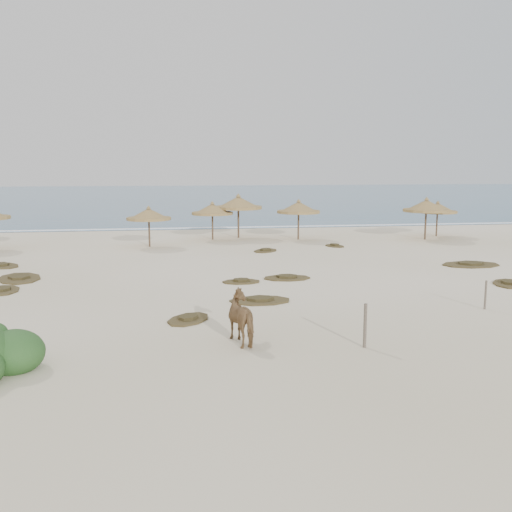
% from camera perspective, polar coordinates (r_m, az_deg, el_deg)
% --- Properties ---
extents(ground, '(160.00, 160.00, 0.00)m').
position_cam_1_polar(ground, '(20.36, 0.25, -4.99)').
color(ground, beige).
rests_on(ground, ground).
extents(ocean, '(200.00, 100.00, 0.01)m').
position_cam_1_polar(ocean, '(94.69, -6.89, 5.97)').
color(ocean, '#2A5B80').
rests_on(ocean, ground).
extents(foam_line, '(70.00, 0.60, 0.01)m').
position_cam_1_polar(foam_line, '(45.88, -4.83, 2.82)').
color(foam_line, white).
rests_on(foam_line, ground).
extents(palapa_2, '(3.38, 3.38, 2.54)m').
position_cam_1_polar(palapa_2, '(35.50, -10.68, 4.07)').
color(palapa_2, '#513A29').
rests_on(palapa_2, ground).
extents(palapa_3, '(3.37, 3.37, 2.60)m').
position_cam_1_polar(palapa_3, '(38.40, -4.39, 4.64)').
color(palapa_3, '#513A29').
rests_on(palapa_3, ground).
extents(palapa_4, '(3.95, 3.95, 3.06)m').
position_cam_1_polar(palapa_4, '(39.24, -1.78, 5.28)').
color(palapa_4, '#513A29').
rests_on(palapa_4, ground).
extents(palapa_5, '(3.59, 3.59, 2.74)m').
position_cam_1_polar(palapa_5, '(38.47, 4.28, 4.81)').
color(palapa_5, '#513A29').
rests_on(palapa_5, ground).
extents(palapa_6, '(3.91, 3.91, 2.87)m').
position_cam_1_polar(palapa_6, '(40.04, 16.67, 4.77)').
color(palapa_6, '#513A29').
rests_on(palapa_6, ground).
extents(palapa_7, '(3.15, 3.15, 2.52)m').
position_cam_1_polar(palapa_7, '(42.15, 17.70, 4.55)').
color(palapa_7, '#513A29').
rests_on(palapa_7, ground).
extents(horse, '(1.24, 1.87, 1.45)m').
position_cam_1_polar(horse, '(16.03, -1.11, -6.20)').
color(horse, brown).
rests_on(horse, ground).
extents(fence_post_near, '(0.12, 0.12, 1.23)m').
position_cam_1_polar(fence_post_near, '(15.93, 10.85, -6.86)').
color(fence_post_near, brown).
rests_on(fence_post_near, ground).
extents(fence_post_far, '(0.09, 0.09, 1.02)m').
position_cam_1_polar(fence_post_far, '(21.30, 21.97, -3.63)').
color(fence_post_far, brown).
rests_on(fence_post_far, ground).
extents(scrub_0, '(1.57, 2.16, 0.16)m').
position_cam_1_polar(scrub_0, '(24.80, -24.04, -3.13)').
color(scrub_0, '#4E4322').
rests_on(scrub_0, ground).
extents(scrub_1, '(2.48, 3.16, 0.16)m').
position_cam_1_polar(scrub_1, '(27.15, -22.59, -2.04)').
color(scrub_1, '#4E4322').
rests_on(scrub_1, ground).
extents(scrub_2, '(1.65, 1.08, 0.16)m').
position_cam_1_polar(scrub_2, '(24.36, -1.49, -2.54)').
color(scrub_2, '#4E4322').
rests_on(scrub_2, ground).
extents(scrub_3, '(2.13, 1.42, 0.16)m').
position_cam_1_polar(scrub_3, '(25.20, 3.10, -2.16)').
color(scrub_3, '#4E4322').
rests_on(scrub_3, ground).
extents(scrub_4, '(2.17, 2.45, 0.16)m').
position_cam_1_polar(scrub_4, '(26.19, 24.03, -2.51)').
color(scrub_4, '#4E4322').
rests_on(scrub_4, ground).
extents(scrub_5, '(3.05, 2.05, 0.16)m').
position_cam_1_polar(scrub_5, '(30.51, 20.68, -0.77)').
color(scrub_5, '#4E4322').
rests_on(scrub_5, ground).
extents(scrub_6, '(2.69, 2.72, 0.16)m').
position_cam_1_polar(scrub_6, '(30.95, -24.20, -0.86)').
color(scrub_6, '#4E4322').
rests_on(scrub_6, ground).
extents(scrub_7, '(2.03, 2.11, 0.16)m').
position_cam_1_polar(scrub_7, '(33.21, 0.95, 0.57)').
color(scrub_7, '#4E4322').
rests_on(scrub_7, ground).
extents(scrub_9, '(2.29, 1.50, 0.16)m').
position_cam_1_polar(scrub_9, '(20.99, 0.40, -4.43)').
color(scrub_9, '#4E4322').
rests_on(scrub_9, ground).
extents(scrub_10, '(1.38, 1.71, 0.16)m').
position_cam_1_polar(scrub_10, '(35.54, 7.87, 1.04)').
color(scrub_10, '#4E4322').
rests_on(scrub_10, ground).
extents(scrub_11, '(1.93, 2.12, 0.16)m').
position_cam_1_polar(scrub_11, '(18.61, -6.78, -6.25)').
color(scrub_11, '#4E4322').
rests_on(scrub_11, ground).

